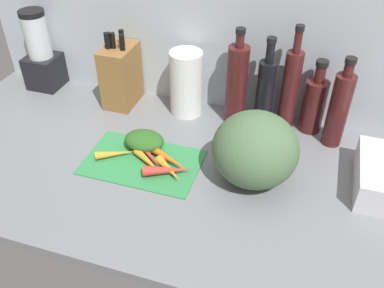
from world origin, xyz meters
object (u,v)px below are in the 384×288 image
(bottle_2, at_px, (290,90))
(bottle_3, at_px, (314,104))
(cutting_board, at_px, (142,162))
(carrot_5, at_px, (143,145))
(bottle_4, at_px, (339,109))
(carrot_2, at_px, (149,162))
(carrot_4, at_px, (170,169))
(carrot_3, at_px, (168,170))
(bottle_0, at_px, (237,84))
(winter_squash, at_px, (255,149))
(knife_block, at_px, (121,75))
(carrot_1, at_px, (115,154))
(blender_appliance, at_px, (41,55))
(bottle_1, at_px, (265,93))
(carrot_6, at_px, (147,152))
(carrot_0, at_px, (167,158))
(paper_towel_roll, at_px, (186,83))

(bottle_2, distance_m, bottle_3, 0.10)
(cutting_board, bearing_deg, bottle_2, 39.24)
(bottle_3, bearing_deg, carrot_5, -150.02)
(bottle_3, xyz_separation_m, bottle_4, (0.07, -0.06, 0.03))
(bottle_4, bearing_deg, carrot_2, -150.23)
(carrot_4, relative_size, carrot_5, 1.10)
(cutting_board, relative_size, bottle_3, 1.39)
(carrot_3, height_order, bottle_0, bottle_0)
(winter_squash, distance_m, bottle_0, 0.31)
(knife_block, bearing_deg, bottle_4, -1.70)
(carrot_3, height_order, bottle_2, bottle_2)
(cutting_board, distance_m, bottle_2, 0.53)
(carrot_1, height_order, winter_squash, winter_squash)
(winter_squash, distance_m, blender_appliance, 0.93)
(winter_squash, xyz_separation_m, bottle_0, (-0.12, 0.28, 0.04))
(winter_squash, relative_size, bottle_1, 0.76)
(carrot_6, xyz_separation_m, blender_appliance, (-0.56, 0.30, 0.11))
(carrot_0, distance_m, paper_towel_roll, 0.31)
(bottle_2, bearing_deg, bottle_4, -12.40)
(carrot_4, distance_m, carrot_6, 0.11)
(knife_block, distance_m, bottle_2, 0.60)
(carrot_3, relative_size, bottle_2, 0.40)
(cutting_board, xyz_separation_m, carrot_0, (0.08, 0.02, 0.02))
(carrot_4, height_order, carrot_6, carrot_6)
(carrot_4, relative_size, winter_squash, 0.47)
(bottle_0, bearing_deg, bottle_4, -4.81)
(knife_block, distance_m, bottle_1, 0.52)
(winter_squash, bearing_deg, carrot_0, -176.98)
(carrot_1, xyz_separation_m, knife_block, (-0.12, 0.32, 0.09))
(knife_block, xyz_separation_m, bottle_0, (0.42, 0.01, 0.03))
(winter_squash, relative_size, bottle_0, 0.72)
(carrot_0, bearing_deg, blender_appliance, 153.68)
(carrot_3, xyz_separation_m, bottle_3, (0.38, 0.38, 0.08))
(carrot_2, relative_size, bottle_0, 0.40)
(cutting_board, relative_size, paper_towel_roll, 1.52)
(bottle_3, bearing_deg, carrot_4, -135.38)
(carrot_0, height_order, knife_block, knife_block)
(winter_squash, height_order, bottle_2, bottle_2)
(carrot_2, relative_size, bottle_4, 0.44)
(carrot_0, bearing_deg, bottle_4, 29.30)
(carrot_0, xyz_separation_m, carrot_1, (-0.16, -0.03, -0.00))
(carrot_6, relative_size, bottle_2, 0.46)
(carrot_4, bearing_deg, carrot_1, 174.22)
(carrot_4, distance_m, knife_block, 0.46)
(knife_block, height_order, bottle_3, knife_block)
(carrot_1, relative_size, carrot_4, 1.04)
(cutting_board, relative_size, bottle_1, 1.11)
(cutting_board, distance_m, knife_block, 0.39)
(carrot_2, distance_m, bottle_3, 0.58)
(carrot_1, bearing_deg, cutting_board, 5.56)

